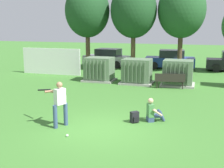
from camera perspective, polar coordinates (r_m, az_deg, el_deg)
The scene contains 15 objects.
ground_plane at distance 11.11m, azimuth -2.17°, elevation -8.73°, with size 96.00×96.00×0.00m, color #3D752D.
fence_panel at distance 23.34m, azimuth -11.63°, elevation 4.29°, with size 4.80×0.12×2.00m, color white.
transformer_west at distance 20.15m, azimuth -2.46°, elevation 2.80°, with size 2.10×1.70×1.62m.
transformer_mid_west at distance 19.33m, azimuth 4.84°, elevation 2.39°, with size 2.10×1.70×1.62m.
transformer_mid_east at distance 19.10m, azimuth 12.59°, elevation 2.04°, with size 2.10×1.70×1.62m.
park_bench at distance 18.16m, azimuth 11.09°, elevation 0.81°, with size 1.84×0.62×0.92m.
batter at distance 11.32m, azimuth -10.16°, elevation -3.34°, with size 1.53×1.00×1.74m.
sports_ball at distance 10.52m, azimuth -8.62°, elevation -9.78°, with size 0.09×0.09×0.09m, color white.
seated_spectator at distance 12.00m, azimuth 7.86°, elevation -5.39°, with size 0.79×0.67×0.96m.
backpack at distance 11.82m, azimuth 4.39°, elevation -6.41°, with size 0.38×0.38×0.44m.
tree_left at distance 25.52m, azimuth -4.78°, elevation 13.82°, with size 3.72×3.72×7.12m.
tree_center_left at distance 24.48m, azimuth 4.19°, elevation 13.91°, with size 3.72×3.72×7.10m.
tree_center_right at distance 24.58m, azimuth 13.28°, elevation 13.72°, with size 3.75×3.75×7.16m.
parked_car_leftmost at distance 27.20m, azimuth -0.91°, elevation 5.00°, with size 4.34×2.22×1.62m.
parked_car_left_of_center at distance 26.45m, azimuth 11.18°, elevation 4.60°, with size 4.32×2.18×1.62m.
Camera 1 is at (3.42, -9.85, 3.85)m, focal length 47.45 mm.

